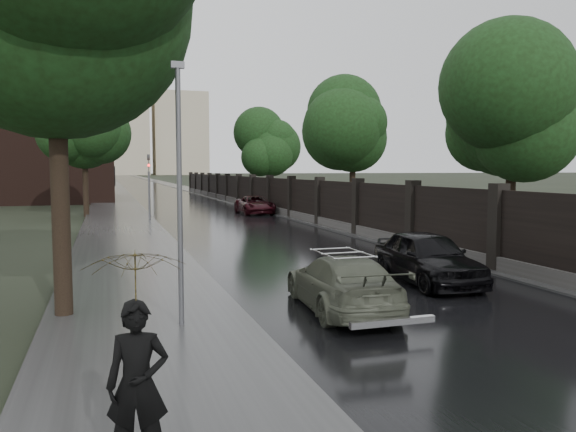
% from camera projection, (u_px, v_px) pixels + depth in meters
% --- Properties ---
extents(ground, '(800.00, 800.00, 0.00)m').
position_uv_depth(ground, '(469.00, 329.00, 11.01)').
color(ground, black).
rests_on(ground, ground).
extents(road, '(8.00, 420.00, 0.02)m').
position_uv_depth(road, '(127.00, 178.00, 191.12)').
color(road, black).
rests_on(road, ground).
extents(sidewalk_left, '(4.00, 420.00, 0.16)m').
position_uv_depth(sidewalk_left, '(108.00, 178.00, 189.28)').
color(sidewalk_left, '#2D2D2D').
rests_on(sidewalk_left, ground).
extents(verge_right, '(3.00, 420.00, 0.08)m').
position_uv_depth(verge_right, '(143.00, 178.00, 192.81)').
color(verge_right, '#2D2D2D').
rests_on(verge_right, ground).
extents(fence_right, '(0.45, 75.72, 2.70)m').
position_uv_depth(fence_right, '(263.00, 197.00, 42.69)').
color(fence_right, '#383533').
rests_on(fence_right, ground).
extents(tree_left_near, '(5.44, 5.44, 9.16)m').
position_uv_depth(tree_left_near, '(54.00, 1.00, 10.98)').
color(tree_left_near, black).
rests_on(tree_left_near, ground).
extents(tree_left_far, '(4.25, 4.25, 7.39)m').
position_uv_depth(tree_left_far, '(84.00, 137.00, 36.55)').
color(tree_left_far, black).
rests_on(tree_left_far, ground).
extents(tree_right_a, '(4.08, 4.08, 7.01)m').
position_uv_depth(tree_right_a, '(513.00, 119.00, 20.48)').
color(tree_right_a, black).
rests_on(tree_right_a, ground).
extents(tree_right_b, '(4.08, 4.08, 7.01)m').
position_uv_depth(tree_right_b, '(353.00, 139.00, 33.76)').
color(tree_right_b, black).
rests_on(tree_right_b, ground).
extents(tree_right_c, '(4.08, 4.08, 7.01)m').
position_uv_depth(tree_right_c, '(270.00, 149.00, 50.82)').
color(tree_right_c, black).
rests_on(tree_right_c, ground).
extents(lamp_post, '(0.25, 0.12, 5.11)m').
position_uv_depth(lamp_post, '(180.00, 194.00, 10.55)').
color(lamp_post, '#59595E').
rests_on(lamp_post, ground).
extents(traffic_light, '(0.16, 0.32, 4.00)m').
position_uv_depth(traffic_light, '(149.00, 181.00, 33.18)').
color(traffic_light, '#59595E').
rests_on(traffic_light, ground).
extents(stalinist_tower, '(92.00, 30.00, 159.00)m').
position_uv_depth(stalinist_tower, '(118.00, 101.00, 292.19)').
color(stalinist_tower, tan).
rests_on(stalinist_tower, ground).
extents(volga_sedan, '(2.11, 4.41, 1.24)m').
position_uv_depth(volga_sedan, '(342.00, 283.00, 12.40)').
color(volga_sedan, '#4E5342').
rests_on(volga_sedan, ground).
extents(car_right_near, '(2.03, 4.38, 1.45)m').
position_uv_depth(car_right_near, '(427.00, 257.00, 15.32)').
color(car_right_near, black).
rests_on(car_right_near, ground).
extents(car_right_far, '(2.11, 4.58, 1.27)m').
position_uv_depth(car_right_far, '(255.00, 205.00, 39.13)').
color(car_right_far, black).
rests_on(car_right_far, ground).
extents(pedestrian_umbrella, '(1.15, 1.16, 2.64)m').
position_uv_depth(pedestrian_umbrella, '(136.00, 294.00, 5.47)').
color(pedestrian_umbrella, black).
rests_on(pedestrian_umbrella, sidewalk_left).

